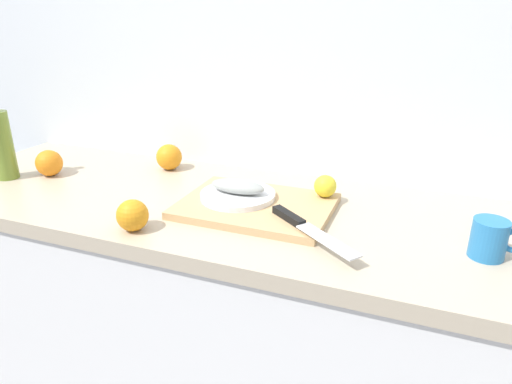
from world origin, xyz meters
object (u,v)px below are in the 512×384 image
olive_oil_bottle (2,143)px  orange_0 (169,157)px  white_plate (238,195)px  fish_fillet (238,186)px  cutting_board (256,206)px  coffee_mug_0 (491,239)px  lemon_0 (325,186)px  chef_knife (302,225)px

olive_oil_bottle → orange_0: olive_oil_bottle is taller
white_plate → fish_fillet: fish_fillet is taller
cutting_board → white_plate: bearing=167.8°
fish_fillet → coffee_mug_0: size_ratio=1.33×
fish_fillet → lemon_0: size_ratio=2.50×
chef_knife → cutting_board: bearing=-176.2°
cutting_board → fish_fillet: 0.07m
white_plate → olive_oil_bottle: (-0.75, -0.07, 0.08)m
fish_fillet → olive_oil_bottle: size_ratio=0.55×
lemon_0 → coffee_mug_0: coffee_mug_0 is taller
fish_fillet → orange_0: (-0.33, 0.19, -0.01)m
cutting_board → olive_oil_bottle: 0.82m
cutting_board → orange_0: 0.44m
white_plate → coffee_mug_0: coffee_mug_0 is taller
fish_fillet → orange_0: size_ratio=1.80×
coffee_mug_0 → chef_knife: bearing=-172.9°
white_plate → olive_oil_bottle: size_ratio=0.73×
cutting_board → coffee_mug_0: coffee_mug_0 is taller
chef_knife → fish_fillet: bearing=-171.0°
cutting_board → coffee_mug_0: size_ratio=3.45×
white_plate → coffee_mug_0: size_ratio=1.77×
cutting_board → orange_0: size_ratio=4.66×
orange_0 → lemon_0: bearing=-10.1°
white_plate → coffee_mug_0: (0.61, -0.06, 0.02)m
chef_knife → orange_0: orange_0 is taller
white_plate → chef_knife: chef_knife is taller
chef_knife → lemon_0: (0.00, 0.21, 0.02)m
white_plate → fish_fillet: (-0.00, 0.00, 0.03)m
cutting_board → lemon_0: lemon_0 is taller
cutting_board → olive_oil_bottle: size_ratio=1.42×
cutting_board → orange_0: (-0.39, 0.20, 0.03)m
fish_fillet → lemon_0: lemon_0 is taller
coffee_mug_0 → orange_0: (-0.94, 0.26, -0.00)m
cutting_board → fish_fillet: bearing=167.8°
coffee_mug_0 → olive_oil_bottle: bearing=-180.0°
fish_fillet → chef_knife: (0.21, -0.11, -0.02)m
chef_knife → orange_0: (-0.54, 0.31, 0.01)m
cutting_board → chef_knife: (0.15, -0.10, 0.02)m
lemon_0 → orange_0: (-0.54, 0.10, -0.01)m
white_plate → cutting_board: bearing=-12.2°
white_plate → orange_0: 0.38m
fish_fillet → orange_0: 0.38m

